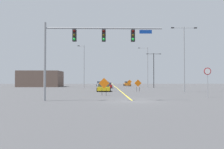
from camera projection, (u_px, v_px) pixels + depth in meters
ground at (132, 101)px, 20.25m from camera, size 187.60×187.60×0.00m
road_centre_stripe at (114, 86)px, 72.34m from camera, size 0.16×104.22×0.01m
traffic_signal_assembly at (87, 42)px, 20.28m from camera, size 10.38×0.44×6.87m
stop_sign at (208, 76)px, 24.16m from camera, size 0.76×0.07×3.11m
street_lamp_mid_right at (84, 65)px, 52.73m from camera, size 1.57×0.24×9.77m
street_lamp_near_right at (154, 67)px, 54.07m from camera, size 3.46×0.24×8.09m
street_lamp_mid_left at (147, 65)px, 57.06m from camera, size 2.42×0.24×9.88m
street_lamp_far_left at (184, 54)px, 34.85m from camera, size 3.92×0.24×9.85m
construction_sign_median_far at (105, 83)px, 43.65m from camera, size 1.24×0.05×1.90m
construction_sign_left_shoulder at (138, 84)px, 37.08m from camera, size 1.16×0.16×1.90m
construction_sign_right_lane at (129, 82)px, 60.23m from camera, size 1.10×0.07×1.85m
construction_sign_right_shoulder at (130, 82)px, 65.38m from camera, size 1.13×0.15×1.91m
construction_sign_median_near at (104, 84)px, 27.10m from camera, size 1.26×0.09×2.07m
car_white_passing at (100, 84)px, 69.04m from camera, size 2.22×4.02×1.45m
car_yellow_approaching at (104, 88)px, 37.14m from camera, size 2.18×4.29×1.21m
car_red_mid at (108, 85)px, 52.46m from camera, size 1.99×4.38×1.27m
car_blue_distant at (106, 84)px, 78.56m from camera, size 2.18×3.98×1.31m
car_orange_near at (127, 84)px, 72.16m from camera, size 2.11×4.46×1.40m
roadside_building_west at (41, 79)px, 63.16m from camera, size 10.87×8.19×4.28m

